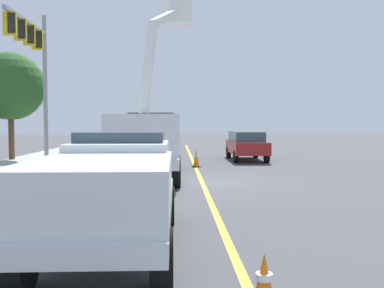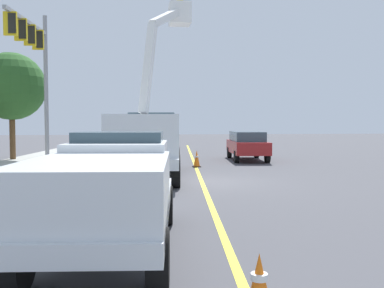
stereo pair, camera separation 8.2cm
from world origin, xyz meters
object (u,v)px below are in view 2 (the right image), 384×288
at_px(service_pickup_truck, 109,187).
at_px(traffic_signal_mast, 35,55).
at_px(passing_minivan, 247,144).
at_px(traffic_cone_mid_front, 197,159).
at_px(utility_bucket_truck, 149,137).
at_px(traffic_cone_leading, 259,285).

xyz_separation_m(service_pickup_truck, traffic_signal_mast, (14.56, 4.35, 4.44)).
xyz_separation_m(service_pickup_truck, passing_minivan, (16.83, -7.10, -0.15)).
relative_size(service_pickup_truck, traffic_cone_mid_front, 6.80).
bearing_deg(utility_bucket_truck, traffic_signal_mast, 50.43).
xyz_separation_m(utility_bucket_truck, traffic_cone_mid_front, (3.43, -2.50, -1.21)).
xyz_separation_m(passing_minivan, traffic_cone_leading, (-19.66, 5.22, -0.61)).
xyz_separation_m(passing_minivan, traffic_signal_mast, (-2.28, 11.45, 4.59)).
height_order(utility_bucket_truck, service_pickup_truck, utility_bucket_truck).
height_order(traffic_cone_leading, traffic_signal_mast, traffic_signal_mast).
bearing_deg(traffic_cone_mid_front, passing_minivan, -46.39).
xyz_separation_m(service_pickup_truck, traffic_cone_leading, (-2.83, -1.87, -0.76)).
distance_m(utility_bucket_truck, traffic_signal_mast, 8.08).
height_order(utility_bucket_truck, traffic_cone_mid_front, utility_bucket_truck).
relative_size(traffic_cone_leading, traffic_cone_mid_front, 0.87).
bearing_deg(traffic_cone_mid_front, traffic_signal_mast, 82.38).
bearing_deg(traffic_cone_leading, utility_bucket_truck, 3.49).
bearing_deg(utility_bucket_truck, traffic_cone_mid_front, -36.07).
bearing_deg(traffic_cone_leading, passing_minivan, -14.87).
bearing_deg(service_pickup_truck, traffic_cone_leading, -146.47).
relative_size(passing_minivan, traffic_cone_mid_front, 5.84).
bearing_deg(passing_minivan, traffic_cone_leading, 165.13).
bearing_deg(passing_minivan, traffic_signal_mast, 101.25).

